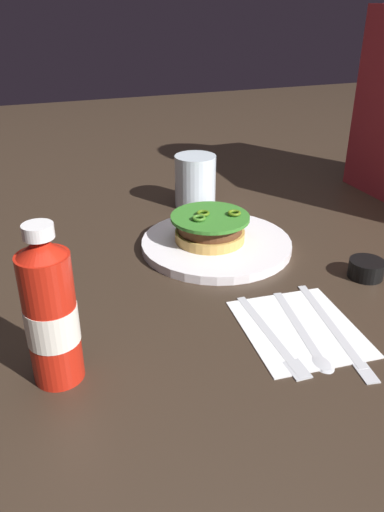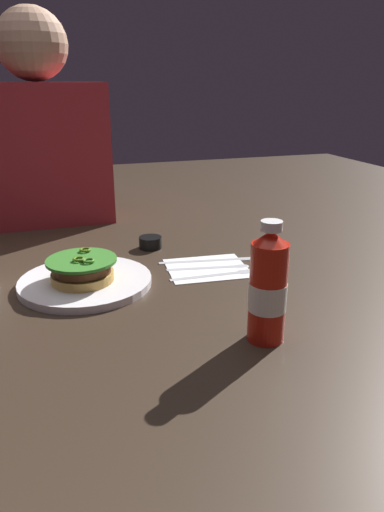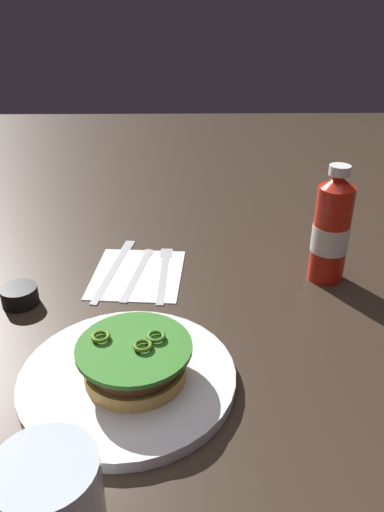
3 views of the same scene
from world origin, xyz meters
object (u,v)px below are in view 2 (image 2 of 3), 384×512
Objects in this scene: burger_sandwich at (82,270)px; condiment_cup at (150,243)px; napkin at (207,268)px; diner_person at (41,133)px; ketchup_bottle at (268,288)px; dinner_plate at (86,282)px; spoon_utensil at (220,266)px; fork_utensil at (221,273)px; butter_knife at (214,259)px.

burger_sandwich is 2.47× the size of condiment_cup.
napkin is 0.64m from diner_person.
napkin is 0.30× the size of diner_person.
ketchup_bottle is 0.50m from condiment_cup.
diner_person reaches higher than burger_sandwich.
dinner_plate is 1.44× the size of spoon_utensil.
diner_person is (-0.22, 0.33, 0.24)m from condiment_cup.
burger_sandwich is at bearing 174.98° from fork_utensil.
napkin is 0.91× the size of fork_utensil.
diner_person is at bearing 123.78° from condiment_cup.
napkin is at bearing 4.26° from burger_sandwich.
diner_person is (-0.04, 0.51, 0.24)m from dinner_plate.
napkin is at bearing -63.59° from condiment_cup.
fork_utensil is 0.04m from spoon_utensil.
fork_utensil is 0.09m from butter_knife.
spoon_utensil is 0.04m from butter_knife.
condiment_cup is 0.21m from spoon_utensil.
burger_sandwich is 0.57m from diner_person.
ketchup_bottle reaches higher than fork_utensil.
burger_sandwich is at bearing -175.74° from napkin.
condiment_cup is at bearing 131.26° from butter_knife.
butter_knife is at bearing 11.26° from burger_sandwich.
ketchup_bottle is at bearing -81.91° from condiment_cup.
butter_knife is (0.03, 0.04, 0.00)m from napkin.
diner_person is at bearing 94.28° from burger_sandwich.
dinner_plate reaches higher than spoon_utensil.
napkin is 0.78× the size of butter_knife.
ketchup_bottle is 1.03× the size of fork_utensil.
fork_utensil and spoon_utensil have the same top height.
condiment_cup is at bearing 122.72° from spoon_utensil.
spoon_utensil reaches higher than napkin.
dinner_plate reaches higher than fork_utensil.
diner_person is (-0.31, 0.50, 0.25)m from napkin.
burger_sandwich reaches higher than napkin.
condiment_cup is at bearing -56.22° from diner_person.
condiment_cup reaches higher than spoon_utensil.
burger_sandwich is 0.70× the size of ketchup_bottle.
dinner_plate is 0.57m from diner_person.
diner_person reaches higher than dinner_plate.
butter_knife reaches higher than napkin.
condiment_cup is 0.46m from diner_person.
dinner_plate is 0.03m from burger_sandwich.
diner_person is at bearing 94.97° from dinner_plate.
spoon_utensil is at bearing 71.49° from fork_utensil.
condiment_cup is 0.10× the size of diner_person.
condiment_cup is (0.18, 0.18, 0.01)m from dinner_plate.
dinner_plate is at bearing 129.01° from ketchup_bottle.
butter_knife is 0.39× the size of diner_person.
dinner_plate is 1.53× the size of napkin.
dinner_plate is 1.92× the size of burger_sandwich.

